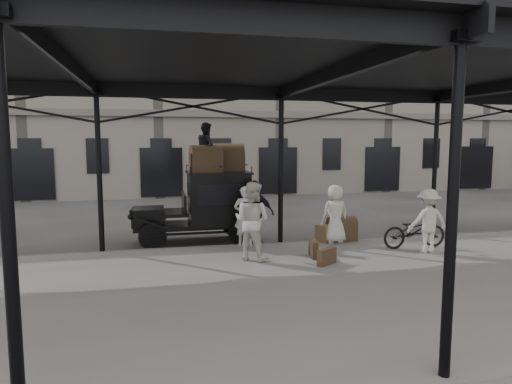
# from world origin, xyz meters

# --- Properties ---
(ground) EXTENTS (120.00, 120.00, 0.00)m
(ground) POSITION_xyz_m (0.00, 0.00, 0.00)
(ground) COLOR #383533
(ground) RESTS_ON ground
(platform) EXTENTS (28.00, 8.00, 0.15)m
(platform) POSITION_xyz_m (0.00, -2.00, 0.07)
(platform) COLOR slate
(platform) RESTS_ON ground
(canopy) EXTENTS (22.50, 9.00, 4.74)m
(canopy) POSITION_xyz_m (0.00, -1.72, 4.60)
(canopy) COLOR black
(canopy) RESTS_ON ground
(building_frontage) EXTENTS (64.00, 8.00, 14.00)m
(building_frontage) POSITION_xyz_m (0.00, 18.00, 7.00)
(building_frontage) COLOR slate
(building_frontage) RESTS_ON ground
(taxi) EXTENTS (3.65, 1.55, 2.18)m
(taxi) POSITION_xyz_m (-1.99, 3.14, 1.20)
(taxi) COLOR black
(taxi) RESTS_ON ground
(porter_left) EXTENTS (0.70, 0.54, 1.70)m
(porter_left) POSITION_xyz_m (-1.10, 1.80, 1.00)
(porter_left) COLOR beige
(porter_left) RESTS_ON platform
(porter_midleft) EXTENTS (1.21, 1.18, 1.96)m
(porter_midleft) POSITION_xyz_m (-1.22, 0.30, 1.13)
(porter_midleft) COLOR beige
(porter_midleft) RESTS_ON platform
(porter_centre) EXTENTS (0.88, 0.62, 1.70)m
(porter_centre) POSITION_xyz_m (1.53, 1.59, 1.00)
(porter_centre) COLOR beige
(porter_centre) RESTS_ON platform
(porter_official) EXTENTS (1.18, 0.87, 1.86)m
(porter_official) POSITION_xyz_m (-0.81, 1.80, 1.08)
(porter_official) COLOR black
(porter_official) RESTS_ON platform
(porter_right) EXTENTS (1.14, 0.70, 1.71)m
(porter_right) POSITION_xyz_m (3.50, -0.02, 1.00)
(porter_right) COLOR beige
(porter_right) RESTS_ON platform
(bicycle) EXTENTS (1.85, 0.66, 0.97)m
(bicycle) POSITION_xyz_m (3.44, 0.49, 0.64)
(bicycle) COLOR black
(bicycle) RESTS_ON platform
(porter_roof) EXTENTS (0.63, 0.77, 1.48)m
(porter_roof) POSITION_xyz_m (-2.02, 3.04, 2.92)
(porter_roof) COLOR black
(porter_roof) RESTS_ON taxi
(steamer_trunk_roof_near) EXTENTS (0.99, 0.69, 0.67)m
(steamer_trunk_roof_near) POSITION_xyz_m (-2.07, 2.89, 2.52)
(steamer_trunk_roof_near) COLOR #41311E
(steamer_trunk_roof_near) RESTS_ON taxi
(steamer_trunk_roof_far) EXTENTS (0.99, 0.65, 0.70)m
(steamer_trunk_roof_far) POSITION_xyz_m (-1.32, 3.34, 2.53)
(steamer_trunk_roof_far) COLOR #41311E
(steamer_trunk_roof_far) RESTS_ON taxi
(steamer_trunk_platform) EXTENTS (0.86, 0.57, 0.61)m
(steamer_trunk_platform) POSITION_xyz_m (1.84, 1.80, 0.45)
(steamer_trunk_platform) COLOR #41311E
(steamer_trunk_platform) RESTS_ON platform
(wicker_hamper) EXTENTS (0.73, 0.66, 0.50)m
(wicker_hamper) POSITION_xyz_m (1.39, 1.80, 0.40)
(wicker_hamper) COLOR olive
(wicker_hamper) RESTS_ON platform
(suitcase_upright) EXTENTS (0.25, 0.62, 0.45)m
(suitcase_upright) POSITION_xyz_m (0.37, 0.17, 0.38)
(suitcase_upright) COLOR #41311E
(suitcase_upright) RESTS_ON platform
(suitcase_flat) EXTENTS (0.58, 0.45, 0.40)m
(suitcase_flat) POSITION_xyz_m (0.44, -0.58, 0.35)
(suitcase_flat) COLOR #41311E
(suitcase_flat) RESTS_ON platform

